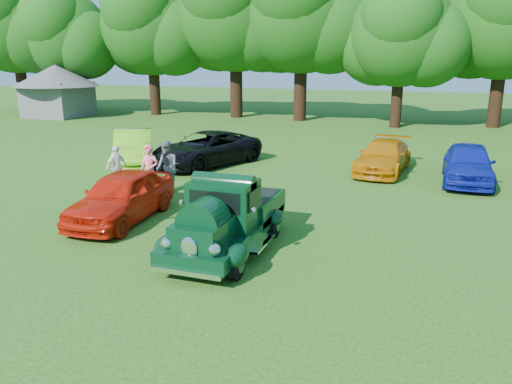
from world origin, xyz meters
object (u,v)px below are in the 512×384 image
(back_car_lime, at_px, (134,148))
(back_car_black, at_px, (206,149))
(back_car_orange, at_px, (383,157))
(spectator_pink, at_px, (149,171))
(red_convertible, at_px, (121,196))
(back_car_blue, at_px, (468,163))
(spectator_white, at_px, (117,167))
(gazebo, at_px, (57,85))
(hero_pickup, at_px, (228,219))
(spectator_grey, at_px, (167,167))

(back_car_lime, distance_m, back_car_black, 3.12)
(back_car_orange, bearing_deg, spectator_pink, -132.72)
(red_convertible, xyz_separation_m, back_car_blue, (9.45, 7.85, 0.02))
(spectator_white, bearing_deg, back_car_blue, -54.64)
(back_car_lime, distance_m, back_car_orange, 10.39)
(back_car_black, relative_size, back_car_blue, 1.20)
(back_car_blue, distance_m, spectator_white, 12.61)
(back_car_lime, xyz_separation_m, gazebo, (-15.17, 13.48, 1.67))
(spectator_pink, bearing_deg, spectator_white, 154.93)
(hero_pickup, relative_size, spectator_white, 2.94)
(hero_pickup, distance_m, back_car_black, 9.71)
(back_car_black, bearing_deg, spectator_white, -85.41)
(hero_pickup, height_order, spectator_grey, same)
(back_car_black, relative_size, spectator_white, 3.35)
(spectator_white, bearing_deg, back_car_black, -3.98)
(hero_pickup, height_order, spectator_white, hero_pickup)
(back_car_blue, xyz_separation_m, spectator_grey, (-9.74, -4.71, 0.15))
(back_car_blue, bearing_deg, back_car_black, -177.33)
(spectator_white, bearing_deg, back_car_lime, 36.91)
(back_car_orange, xyz_separation_m, back_car_blue, (3.08, -0.79, 0.10))
(spectator_white, bearing_deg, hero_pickup, -112.18)
(back_car_black, height_order, spectator_pink, spectator_pink)
(hero_pickup, distance_m, spectator_grey, 5.78)
(spectator_grey, bearing_deg, back_car_black, 132.14)
(back_car_orange, height_order, spectator_pink, spectator_pink)
(red_convertible, height_order, back_car_blue, back_car_blue)
(spectator_white, relative_size, gazebo, 0.24)
(hero_pickup, bearing_deg, spectator_pink, 139.97)
(back_car_blue, bearing_deg, back_car_orange, 166.40)
(back_car_blue, distance_m, spectator_grey, 10.82)
(back_car_lime, bearing_deg, spectator_pink, -83.12)
(back_car_lime, height_order, back_car_blue, back_car_lime)
(hero_pickup, bearing_deg, back_car_lime, 134.01)
(gazebo, bearing_deg, spectator_grey, -42.27)
(back_car_blue, height_order, gazebo, gazebo)
(gazebo, bearing_deg, hero_pickup, -43.14)
(gazebo, bearing_deg, spectator_pink, -43.81)
(gazebo, bearing_deg, spectator_white, -45.56)
(back_car_black, distance_m, spectator_grey, 4.42)
(back_car_lime, relative_size, spectator_pink, 2.59)
(red_convertible, height_order, spectator_white, spectator_white)
(back_car_black, height_order, spectator_white, spectator_white)
(red_convertible, xyz_separation_m, spectator_white, (-2.20, 3.01, 0.06))
(back_car_orange, relative_size, spectator_white, 2.84)
(back_car_lime, distance_m, spectator_white, 4.00)
(back_car_black, bearing_deg, back_car_lime, -142.56)
(back_car_black, height_order, back_car_orange, back_car_black)
(hero_pickup, relative_size, spectator_grey, 2.56)
(hero_pickup, distance_m, spectator_pink, 5.48)
(red_convertible, height_order, back_car_orange, red_convertible)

